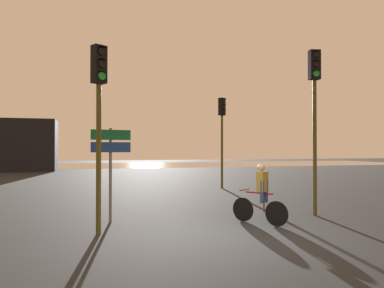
{
  "coord_description": "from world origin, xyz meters",
  "views": [
    {
      "loc": [
        -3.12,
        -7.9,
        2.02
      ],
      "look_at": [
        0.5,
        5.0,
        2.2
      ],
      "focal_mm": 35.0,
      "sensor_mm": 36.0,
      "label": 1
    }
  ],
  "objects_px": {
    "distant_building": "(7,145)",
    "cyclist": "(261,194)",
    "traffic_light_near_right": "(315,102)",
    "traffic_light_far_right": "(222,126)",
    "traffic_light_near_left": "(99,103)",
    "direction_sign_post": "(111,157)"
  },
  "relations": [
    {
      "from": "distant_building",
      "to": "cyclist",
      "type": "height_order",
      "value": "distant_building"
    },
    {
      "from": "cyclist",
      "to": "traffic_light_near_right",
      "type": "bearing_deg",
      "value": -13.62
    },
    {
      "from": "traffic_light_far_right",
      "to": "traffic_light_near_left",
      "type": "height_order",
      "value": "traffic_light_far_right"
    },
    {
      "from": "traffic_light_far_right",
      "to": "cyclist",
      "type": "height_order",
      "value": "traffic_light_far_right"
    },
    {
      "from": "traffic_light_near_left",
      "to": "cyclist",
      "type": "height_order",
      "value": "traffic_light_near_left"
    },
    {
      "from": "distant_building",
      "to": "traffic_light_far_right",
      "type": "xyz_separation_m",
      "value": [
        13.75,
        -19.15,
        0.87
      ]
    },
    {
      "from": "distant_building",
      "to": "traffic_light_near_right",
      "type": "height_order",
      "value": "traffic_light_near_right"
    },
    {
      "from": "distant_building",
      "to": "traffic_light_far_right",
      "type": "bearing_deg",
      "value": -54.33
    },
    {
      "from": "traffic_light_near_right",
      "to": "traffic_light_near_left",
      "type": "relative_size",
      "value": 1.12
    },
    {
      "from": "traffic_light_near_right",
      "to": "traffic_light_near_left",
      "type": "xyz_separation_m",
      "value": [
        -6.42,
        -0.82,
        -0.36
      ]
    },
    {
      "from": "traffic_light_near_right",
      "to": "traffic_light_near_left",
      "type": "distance_m",
      "value": 6.48
    },
    {
      "from": "traffic_light_near_right",
      "to": "cyclist",
      "type": "xyz_separation_m",
      "value": [
        -2.16,
        -0.74,
        -2.65
      ]
    },
    {
      "from": "traffic_light_near_left",
      "to": "direction_sign_post",
      "type": "height_order",
      "value": "traffic_light_near_left"
    },
    {
      "from": "cyclist",
      "to": "distant_building",
      "type": "bearing_deg",
      "value": 79.81
    },
    {
      "from": "distant_building",
      "to": "traffic_light_near_right",
      "type": "distance_m",
      "value": 30.59
    },
    {
      "from": "traffic_light_near_right",
      "to": "traffic_light_near_left",
      "type": "height_order",
      "value": "traffic_light_near_right"
    },
    {
      "from": "distant_building",
      "to": "traffic_light_near_left",
      "type": "relative_size",
      "value": 1.91
    },
    {
      "from": "distant_building",
      "to": "traffic_light_near_left",
      "type": "distance_m",
      "value": 29.08
    },
    {
      "from": "traffic_light_far_right",
      "to": "traffic_light_near_right",
      "type": "relative_size",
      "value": 0.92
    },
    {
      "from": "traffic_light_near_right",
      "to": "cyclist",
      "type": "height_order",
      "value": "traffic_light_near_right"
    },
    {
      "from": "direction_sign_post",
      "to": "cyclist",
      "type": "height_order",
      "value": "direction_sign_post"
    },
    {
      "from": "traffic_light_far_right",
      "to": "cyclist",
      "type": "xyz_separation_m",
      "value": [
        -2.17,
        -8.91,
        -2.41
      ]
    }
  ]
}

